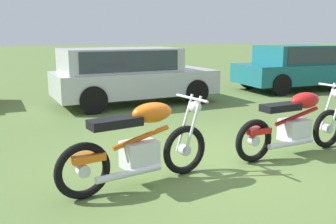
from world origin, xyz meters
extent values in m
plane|color=#567038|center=(0.00, 0.00, 0.00)|extent=(120.00, 120.00, 0.00)
torus|color=black|center=(-0.53, -0.23, 0.32)|extent=(0.64, 0.23, 0.64)
torus|color=black|center=(-1.85, -0.53, 0.32)|extent=(0.64, 0.23, 0.64)
cylinder|color=silver|center=(-0.53, -0.23, 0.32)|extent=(0.16, 0.13, 0.14)
cylinder|color=silver|center=(-1.85, -0.53, 0.32)|extent=(0.16, 0.13, 0.14)
cylinder|color=silver|center=(-0.49, -0.13, 0.65)|extent=(0.27, 0.09, 0.73)
cylinder|color=silver|center=(-0.45, -0.31, 0.65)|extent=(0.27, 0.09, 0.73)
cube|color=silver|center=(-1.17, -0.38, 0.38)|extent=(0.46, 0.38, 0.32)
cylinder|color=orange|center=(-1.14, -0.37, 0.58)|extent=(0.74, 0.22, 0.21)
ellipsoid|color=orange|center=(-0.99, -0.34, 0.86)|extent=(0.56, 0.37, 0.24)
cube|color=black|center=(-1.46, -0.44, 0.80)|extent=(0.64, 0.37, 0.10)
cube|color=orange|center=(-1.79, -0.52, 0.46)|extent=(0.39, 0.25, 0.08)
cylinder|color=silver|center=(-0.43, -0.21, 0.98)|extent=(0.17, 0.63, 0.03)
sphere|color=silver|center=(-0.37, -0.20, 0.86)|extent=(0.19, 0.19, 0.16)
cylinder|color=silver|center=(-1.35, -0.58, 0.24)|extent=(0.80, 0.25, 0.08)
torus|color=black|center=(2.03, 0.02, 0.31)|extent=(0.62, 0.16, 0.62)
torus|color=black|center=(0.56, -0.16, 0.31)|extent=(0.62, 0.16, 0.62)
cylinder|color=silver|center=(2.03, 0.02, 0.31)|extent=(0.15, 0.12, 0.14)
cylinder|color=silver|center=(0.56, -0.16, 0.31)|extent=(0.15, 0.12, 0.14)
cylinder|color=silver|center=(2.08, 0.11, 0.64)|extent=(0.27, 0.07, 0.74)
cube|color=silver|center=(1.31, -0.07, 0.38)|extent=(0.43, 0.34, 0.32)
cylinder|color=red|center=(1.34, -0.06, 0.58)|extent=(0.81, 0.15, 0.23)
ellipsoid|color=red|center=(1.49, -0.05, 0.81)|extent=(0.55, 0.32, 0.24)
cube|color=black|center=(1.01, -0.10, 0.75)|extent=(0.62, 0.31, 0.10)
cube|color=red|center=(0.61, -0.15, 0.45)|extent=(0.38, 0.22, 0.08)
cylinder|color=silver|center=(2.13, 0.03, 0.98)|extent=(0.11, 0.64, 0.03)
cylinder|color=silver|center=(1.11, -0.25, 0.24)|extent=(0.80, 0.17, 0.08)
cube|color=#B2B5BA|center=(0.24, 4.85, 0.55)|extent=(4.24, 2.18, 0.60)
cube|color=#B2B5BA|center=(-0.16, 4.81, 1.13)|extent=(3.01, 1.88, 0.60)
cube|color=#2D3842|center=(-0.16, 4.81, 1.15)|extent=(2.58, 1.87, 0.48)
cylinder|color=black|center=(1.49, 5.82, 0.32)|extent=(0.66, 0.28, 0.64)
cylinder|color=black|center=(1.66, 4.16, 0.32)|extent=(0.66, 0.28, 0.64)
cylinder|color=black|center=(-1.18, 5.55, 0.32)|extent=(0.66, 0.28, 0.64)
cylinder|color=black|center=(-1.01, 3.89, 0.32)|extent=(0.66, 0.28, 0.64)
cube|color=#19606B|center=(5.87, 5.38, 0.55)|extent=(4.01, 1.83, 0.60)
cube|color=#19606B|center=(5.72, 5.38, 1.13)|extent=(2.21, 1.64, 0.60)
cube|color=#2D3842|center=(5.72, 5.38, 1.15)|extent=(1.88, 1.67, 0.48)
cylinder|color=black|center=(7.18, 6.22, 0.32)|extent=(0.64, 0.22, 0.64)
cylinder|color=black|center=(4.58, 6.23, 0.32)|extent=(0.64, 0.22, 0.64)
cylinder|color=black|center=(4.57, 4.54, 0.32)|extent=(0.64, 0.22, 0.64)
camera|label=1|loc=(-2.32, -4.41, 1.76)|focal=39.70mm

